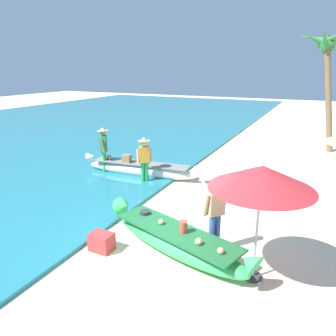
% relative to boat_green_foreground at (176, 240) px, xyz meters
% --- Properties ---
extents(ground_plane, '(80.00, 80.00, 0.00)m').
position_rel_boat_green_foreground_xyz_m(ground_plane, '(-0.41, 0.38, -0.31)').
color(ground_plane, beige).
extents(sea, '(24.00, 56.00, 0.10)m').
position_rel_boat_green_foreground_xyz_m(sea, '(-14.05, 8.38, -0.26)').
color(sea, teal).
rests_on(sea, ground).
extents(boat_green_foreground, '(4.06, 1.94, 0.87)m').
position_rel_boat_green_foreground_xyz_m(boat_green_foreground, '(0.00, 0.00, 0.00)').
color(boat_green_foreground, '#38B760').
rests_on(boat_green_foreground, ground).
extents(boat_white_midground, '(4.84, 1.06, 0.85)m').
position_rel_boat_green_foreground_xyz_m(boat_white_midground, '(-3.43, 4.28, -0.00)').
color(boat_white_midground, white).
rests_on(boat_white_midground, ground).
extents(person_vendor_hatted, '(0.55, 0.50, 1.72)m').
position_rel_boat_green_foreground_xyz_m(person_vendor_hatted, '(-2.90, 3.67, 0.68)').
color(person_vendor_hatted, green).
rests_on(person_vendor_hatted, ground).
extents(person_tourist_customer, '(0.52, 0.55, 1.75)m').
position_rel_boat_green_foreground_xyz_m(person_tourist_customer, '(0.76, 0.44, 0.69)').
color(person_tourist_customer, '#3D5BA8').
rests_on(person_tourist_customer, ground).
extents(person_vendor_assistant, '(0.45, 0.58, 1.85)m').
position_rel_boat_green_foreground_xyz_m(person_vendor_assistant, '(-4.91, 4.01, 0.76)').
color(person_vendor_assistant, green).
rests_on(person_vendor_assistant, ground).
extents(patio_umbrella_large, '(1.95, 1.95, 2.36)m').
position_rel_boat_green_foreground_xyz_m(patio_umbrella_large, '(1.77, -0.17, 1.81)').
color(patio_umbrella_large, '#B7B7BC').
rests_on(patio_umbrella_large, ground).
extents(palm_tree_tall_inland, '(2.71, 2.80, 5.79)m').
position_rel_boat_green_foreground_xyz_m(palm_tree_tall_inland, '(2.42, 11.78, 4.43)').
color(palm_tree_tall_inland, brown).
rests_on(palm_tree_tall_inland, ground).
extents(cooler_box, '(0.52, 0.39, 0.42)m').
position_rel_boat_green_foreground_xyz_m(cooler_box, '(-1.58, -0.64, -0.10)').
color(cooler_box, '#C63838').
rests_on(cooler_box, ground).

